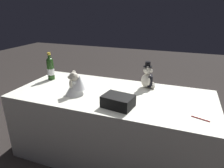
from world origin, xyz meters
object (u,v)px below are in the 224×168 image
at_px(teddy_bear_groom, 148,78).
at_px(gift_case_black, 118,101).
at_px(teddy_bear_bride, 76,84).
at_px(champagne_bottle, 50,68).
at_px(signing_pen, 200,119).

xyz_separation_m(teddy_bear_groom, gift_case_black, (-0.15, -0.54, -0.05)).
distance_m(teddy_bear_bride, champagne_bottle, 0.58).
distance_m(teddy_bear_groom, gift_case_black, 0.56).
relative_size(teddy_bear_bride, signing_pen, 1.70).
distance_m(teddy_bear_bride, signing_pen, 1.14).
bearing_deg(signing_pen, teddy_bear_bride, 175.46).
xyz_separation_m(teddy_bear_bride, champagne_bottle, (-0.50, 0.29, 0.04)).
bearing_deg(champagne_bottle, teddy_bear_groom, 6.97).
relative_size(teddy_bear_bride, gift_case_black, 0.83).
xyz_separation_m(champagne_bottle, gift_case_black, (0.97, -0.40, -0.09)).
bearing_deg(signing_pen, gift_case_black, -178.11).
relative_size(champagne_bottle, gift_case_black, 1.15).
bearing_deg(gift_case_black, teddy_bear_groom, 74.38).
relative_size(teddy_bear_groom, champagne_bottle, 0.87).
xyz_separation_m(teddy_bear_bride, signing_pen, (1.13, -0.09, -0.10)).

